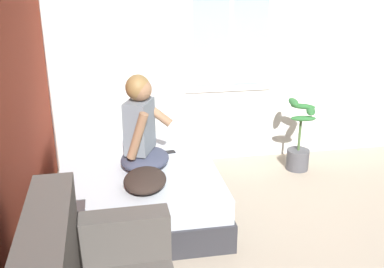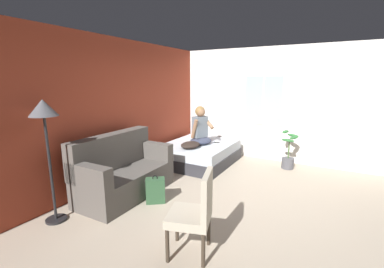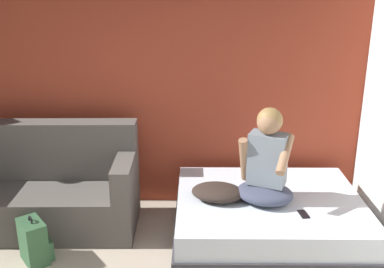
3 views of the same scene
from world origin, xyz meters
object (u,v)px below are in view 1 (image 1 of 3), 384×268
Objects in this scene: bed at (139,188)px; potted_plant at (299,145)px; person_seated at (142,131)px; cell_phone at (168,152)px; throw_pillow at (145,180)px.

bed is 2.00m from potted_plant.
potted_plant reaches higher than bed.
person_seated is 1.03× the size of potted_plant.
person_seated is 6.08× the size of cell_phone.
bed is 12.23× the size of cell_phone.
throw_pillow is (-0.43, 0.02, -0.29)m from person_seated.
bed is 0.60m from person_seated.
person_seated is 0.52m from throw_pillow.
potted_plant reaches higher than cell_phone.
person_seated is at bearing -2.40° from throw_pillow.
cell_phone is at bearing -21.62° from throw_pillow.
throw_pillow is 3.33× the size of cell_phone.
throw_pillow is 0.56× the size of potted_plant.
potted_plant is at bearing -70.06° from person_seated.
person_seated is at bearing -137.38° from bed.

